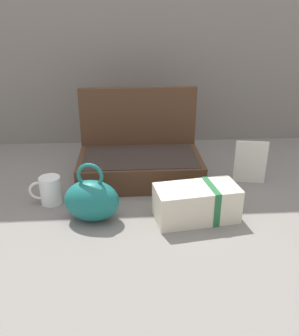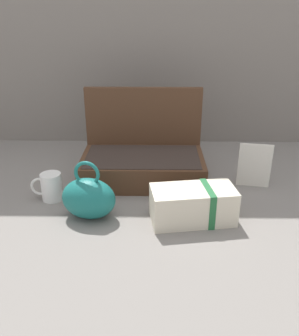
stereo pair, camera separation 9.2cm
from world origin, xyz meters
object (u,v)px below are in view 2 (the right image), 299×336
object	(u,v)px
open_suitcase	(143,159)
info_card_left	(254,165)
coffee_mug	(51,187)
teal_pouch_handbag	(89,198)
cream_toiletry_bag	(194,205)

from	to	relation	value
open_suitcase	info_card_left	bearing A→B (deg)	-10.60
coffee_mug	info_card_left	world-z (taller)	info_card_left
teal_pouch_handbag	cream_toiletry_bag	xyz separation A→B (m)	(0.33, -0.01, -0.01)
cream_toiletry_bag	info_card_left	world-z (taller)	info_card_left
cream_toiletry_bag	teal_pouch_handbag	bearing A→B (deg)	177.65
cream_toiletry_bag	info_card_left	bearing A→B (deg)	44.79
teal_pouch_handbag	cream_toiletry_bag	distance (m)	0.33
open_suitcase	cream_toiletry_bag	world-z (taller)	open_suitcase
open_suitcase	cream_toiletry_bag	size ratio (longest dim) A/B	1.69
cream_toiletry_bag	info_card_left	distance (m)	0.35
info_card_left	coffee_mug	bearing A→B (deg)	-161.85
teal_pouch_handbag	info_card_left	size ratio (longest dim) A/B	1.16
open_suitcase	coffee_mug	xyz separation A→B (m)	(-0.32, -0.19, -0.03)
teal_pouch_handbag	coffee_mug	distance (m)	0.19
teal_pouch_handbag	cream_toiletry_bag	bearing A→B (deg)	-2.35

